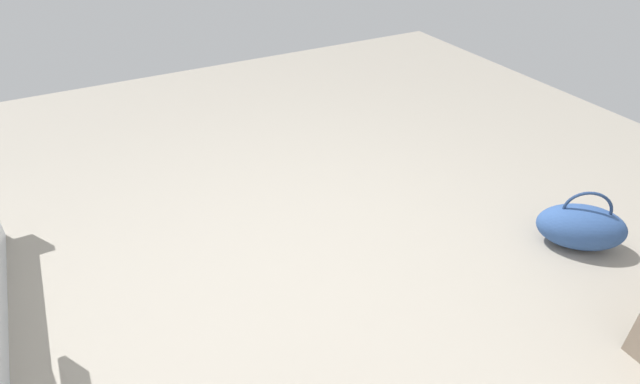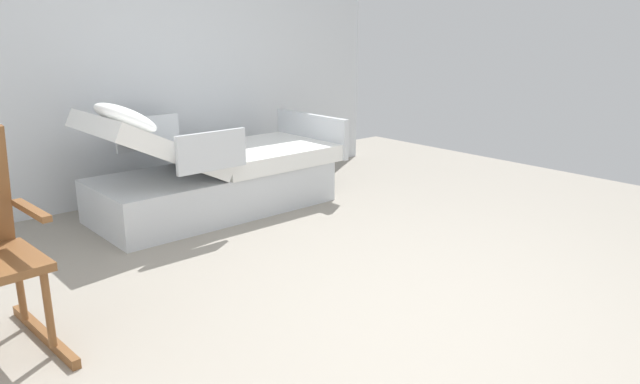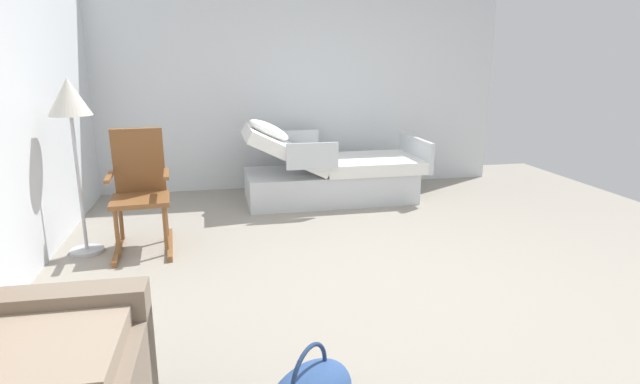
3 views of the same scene
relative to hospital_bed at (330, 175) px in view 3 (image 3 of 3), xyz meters
The scene contains 5 objects.
ground_plane 2.25m from the hospital_bed, behind, with size 7.47×7.47×0.00m, color gray.
side_wall 1.34m from the hospital_bed, 14.00° to the left, with size 0.10×5.21×2.70m, color silver.
hospital_bed is the anchor object (origin of this frame).
rocking_chair 2.31m from the hospital_bed, 121.65° to the left, with size 0.79×0.53×1.05m.
floor_lamp 2.89m from the hospital_bed, 117.22° to the left, with size 0.34×0.34×1.48m.
Camera 3 is at (-3.57, 1.11, 1.63)m, focal length 29.03 mm.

